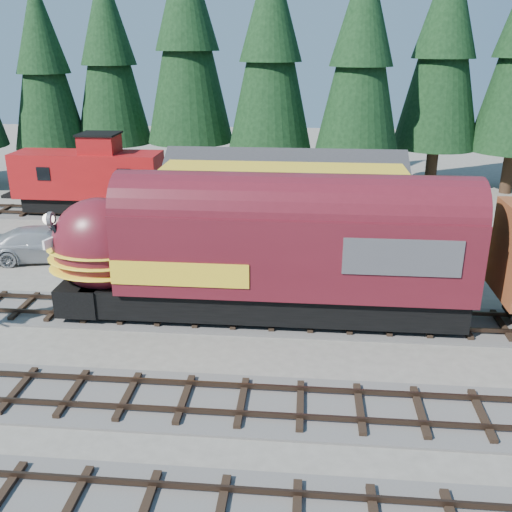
# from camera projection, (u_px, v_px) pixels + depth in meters

# --- Properties ---
(ground) EXTENTS (120.00, 120.00, 0.00)m
(ground) POSITION_uv_depth(u_px,v_px,m) (266.00, 372.00, 19.42)
(ground) COLOR #6B665B
(ground) RESTS_ON ground
(track_spur) EXTENTS (32.00, 3.20, 0.33)m
(track_spur) POSITION_uv_depth(u_px,v_px,m) (133.00, 214.00, 37.04)
(track_spur) COLOR #4C4947
(track_spur) RESTS_ON ground
(depot) EXTENTS (12.80, 7.00, 5.30)m
(depot) POSITION_uv_depth(u_px,v_px,m) (282.00, 206.00, 28.18)
(depot) COLOR gold
(depot) RESTS_ON ground
(conifer_backdrop) EXTENTS (78.67, 23.25, 17.01)m
(conifer_backdrop) POSITION_uv_depth(u_px,v_px,m) (419.00, 48.00, 37.80)
(conifer_backdrop) COLOR black
(conifer_backdrop) RESTS_ON ground
(locomotive) EXTENTS (16.74, 3.33, 4.55)m
(locomotive) POSITION_uv_depth(u_px,v_px,m) (249.00, 257.00, 22.31)
(locomotive) COLOR black
(locomotive) RESTS_ON ground
(caboose) EXTENTS (9.31, 2.70, 4.84)m
(caboose) POSITION_uv_depth(u_px,v_px,m) (90.00, 178.00, 36.43)
(caboose) COLOR black
(caboose) RESTS_ON ground
(pickup_truck_a) EXTENTS (6.91, 4.80, 1.75)m
(pickup_truck_a) POSITION_uv_depth(u_px,v_px,m) (83.00, 242.00, 29.41)
(pickup_truck_a) COLOR black
(pickup_truck_a) RESTS_ON ground
(pickup_truck_b) EXTENTS (6.20, 3.62, 1.69)m
(pickup_truck_b) POSITION_uv_depth(u_px,v_px,m) (46.00, 244.00, 29.27)
(pickup_truck_b) COLOR #ADB1B5
(pickup_truck_b) RESTS_ON ground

